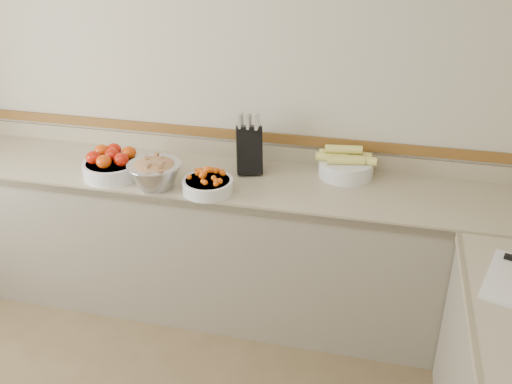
% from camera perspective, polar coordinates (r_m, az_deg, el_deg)
% --- Properties ---
extents(back_wall, '(4.00, 0.00, 4.00)m').
position_cam_1_polar(back_wall, '(3.48, -3.13, 9.76)').
color(back_wall, beige).
rests_on(back_wall, ground_plane).
extents(counter_back, '(4.00, 0.65, 1.08)m').
position_cam_1_polar(counter_back, '(3.55, -4.27, -4.95)').
color(counter_back, tan).
rests_on(counter_back, ground_plane).
extents(knife_block, '(0.20, 0.22, 0.36)m').
position_cam_1_polar(knife_block, '(3.34, -0.69, 4.39)').
color(knife_block, black).
rests_on(knife_block, counter_back).
extents(tomato_bowl, '(0.34, 0.34, 0.16)m').
position_cam_1_polar(tomato_bowl, '(3.41, -14.23, 2.67)').
color(tomato_bowl, silver).
rests_on(tomato_bowl, counter_back).
extents(cherry_tomato_bowl, '(0.28, 0.28, 0.15)m').
position_cam_1_polar(cherry_tomato_bowl, '(3.14, -4.86, 0.87)').
color(cherry_tomato_bowl, silver).
rests_on(cherry_tomato_bowl, counter_back).
extents(corn_bowl, '(0.35, 0.32, 0.19)m').
position_cam_1_polar(corn_bowl, '(3.35, 8.97, 2.70)').
color(corn_bowl, silver).
rests_on(corn_bowl, counter_back).
extents(rhubarb_bowl, '(0.31, 0.31, 0.17)m').
position_cam_1_polar(rhubarb_bowl, '(3.21, -10.09, 1.92)').
color(rhubarb_bowl, '#B2B2BA').
rests_on(rhubarb_bowl, counter_back).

